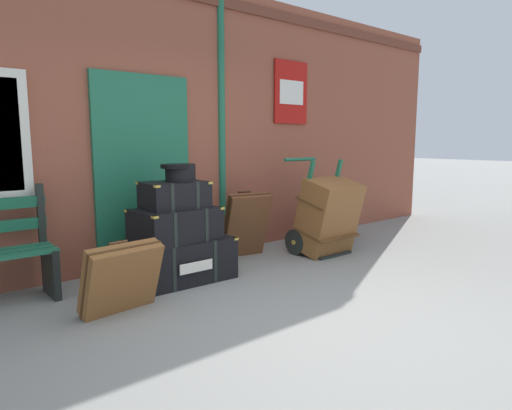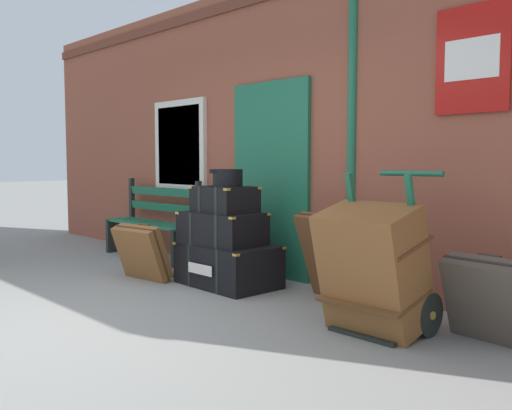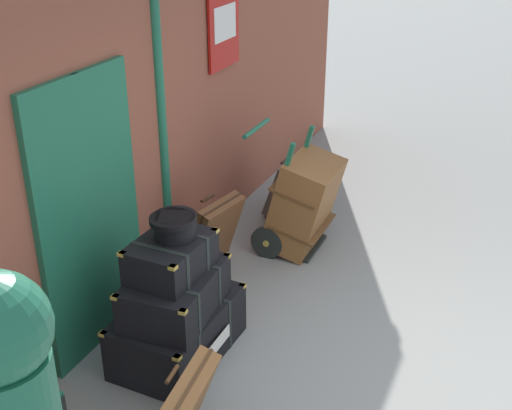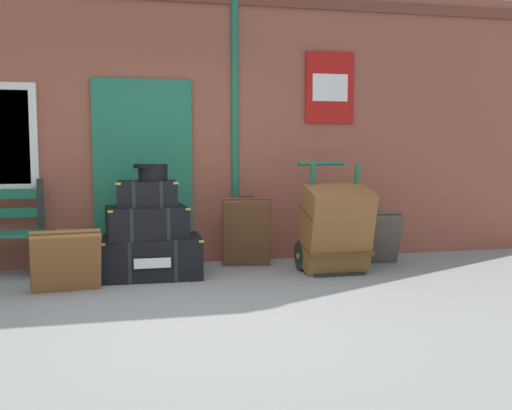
% 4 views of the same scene
% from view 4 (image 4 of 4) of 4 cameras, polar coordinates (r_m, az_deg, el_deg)
% --- Properties ---
extents(ground_plane, '(60.00, 60.00, 0.00)m').
position_cam_4_polar(ground_plane, '(4.70, -5.99, -11.19)').
color(ground_plane, gray).
extents(brick_facade, '(10.40, 0.35, 3.20)m').
position_cam_4_polar(brick_facade, '(7.09, -8.90, 7.50)').
color(brick_facade, brown).
rests_on(brick_facade, ground).
extents(steamer_trunk_base, '(1.03, 0.69, 0.43)m').
position_cam_4_polar(steamer_trunk_base, '(6.36, -9.81, -4.86)').
color(steamer_trunk_base, black).
rests_on(steamer_trunk_base, ground).
extents(steamer_trunk_middle, '(0.85, 0.61, 0.33)m').
position_cam_4_polar(steamer_trunk_middle, '(6.27, -10.31, -1.59)').
color(steamer_trunk_middle, black).
rests_on(steamer_trunk_middle, steamer_trunk_base).
extents(steamer_trunk_top, '(0.62, 0.47, 0.27)m').
position_cam_4_polar(steamer_trunk_top, '(6.26, -10.28, 1.07)').
color(steamer_trunk_top, black).
rests_on(steamer_trunk_top, steamer_trunk_middle).
extents(round_hatbox, '(0.34, 0.31, 0.17)m').
position_cam_4_polar(round_hatbox, '(6.24, -9.81, 3.17)').
color(round_hatbox, black).
rests_on(round_hatbox, steamer_trunk_top).
extents(porters_trolley, '(0.71, 0.67, 1.18)m').
position_cam_4_polar(porters_trolley, '(6.63, 7.02, -3.87)').
color(porters_trolley, black).
rests_on(porters_trolley, ground).
extents(large_brown_trunk, '(0.70, 0.64, 0.96)m').
position_cam_4_polar(large_brown_trunk, '(6.43, 7.59, -2.27)').
color(large_brown_trunk, brown).
rests_on(large_brown_trunk, ground).
extents(suitcase_beige, '(0.59, 0.46, 0.80)m').
position_cam_4_polar(suitcase_beige, '(6.72, -0.90, -2.60)').
color(suitcase_beige, brown).
rests_on(suitcase_beige, ground).
extents(suitcase_umber, '(0.56, 0.40, 0.61)m').
position_cam_4_polar(suitcase_umber, '(7.08, 11.30, -3.04)').
color(suitcase_umber, '#51473D').
rests_on(suitcase_umber, ground).
extents(suitcase_charcoal, '(0.66, 0.41, 0.60)m').
position_cam_4_polar(suitcase_charcoal, '(5.87, -17.56, -5.08)').
color(suitcase_charcoal, brown).
rests_on(suitcase_charcoal, ground).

